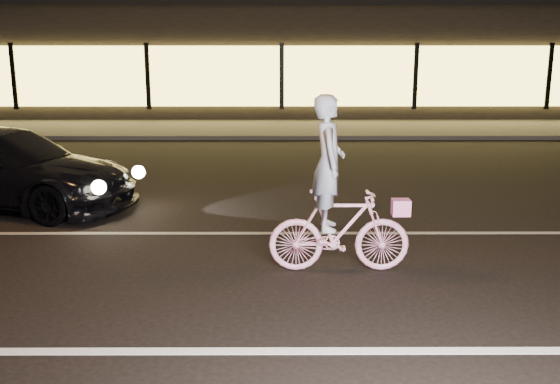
{
  "coord_description": "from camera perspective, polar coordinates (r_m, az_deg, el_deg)",
  "views": [
    {
      "loc": [
        -0.13,
        -6.43,
        2.57
      ],
      "look_at": [
        -0.11,
        0.6,
        0.93
      ],
      "focal_mm": 40.0,
      "sensor_mm": 36.0,
      "label": 1
    }
  ],
  "objects": [
    {
      "name": "ground",
      "position": [
        6.92,
        0.9,
        -8.63
      ],
      "size": [
        90.0,
        90.0,
        0.0
      ],
      "primitive_type": "plane",
      "color": "black",
      "rests_on": "ground"
    },
    {
      "name": "lane_stripe_near",
      "position": [
        5.56,
        1.2,
        -14.34
      ],
      "size": [
        60.0,
        0.12,
        0.01
      ],
      "primitive_type": "cube",
      "color": "silver",
      "rests_on": "ground"
    },
    {
      "name": "lane_stripe_far",
      "position": [
        8.81,
        0.65,
        -3.78
      ],
      "size": [
        60.0,
        0.1,
        0.01
      ],
      "primitive_type": "cube",
      "color": "gray",
      "rests_on": "ground"
    },
    {
      "name": "sidewalk",
      "position": [
        19.59,
        0.19,
        5.78
      ],
      "size": [
        30.0,
        4.0,
        0.12
      ],
      "primitive_type": "cube",
      "color": "#383533",
      "rests_on": "ground"
    },
    {
      "name": "storefront",
      "position": [
        25.4,
        0.1,
        12.19
      ],
      "size": [
        25.4,
        8.42,
        4.2
      ],
      "color": "black",
      "rests_on": "ground"
    },
    {
      "name": "cyclist",
      "position": [
        7.2,
        5.18,
        -1.69
      ],
      "size": [
        1.64,
        0.56,
        2.06
      ],
      "rotation": [
        0.0,
        0.0,
        1.57
      ],
      "color": "#F13579",
      "rests_on": "ground"
    },
    {
      "name": "sedan",
      "position": [
        11.06,
        -23.91,
        1.97
      ],
      "size": [
        4.74,
        2.96,
        1.28
      ],
      "rotation": [
        0.0,
        0.0,
        1.29
      ],
      "color": "black",
      "rests_on": "ground"
    }
  ]
}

